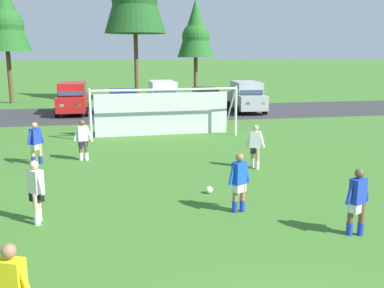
{
  "coord_description": "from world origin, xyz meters",
  "views": [
    {
      "loc": [
        -2.57,
        -4.8,
        4.32
      ],
      "look_at": [
        0.47,
        10.54,
        1.03
      ],
      "focal_mm": 41.54,
      "sensor_mm": 36.0,
      "label": 1
    }
  ],
  "objects_px": {
    "player_winger_left": "(36,143)",
    "parked_car_slot_left": "(123,102)",
    "player_striker_near": "(83,140)",
    "parked_car_slot_center": "(206,100)",
    "soccer_ball": "(209,190)",
    "parked_car_slot_center_right": "(247,96)",
    "player_winger_right": "(357,202)",
    "parked_car_slot_far_left": "(73,98)",
    "soccer_goal": "(163,111)",
    "player_trailing_back": "(36,192)",
    "player_defender_far": "(239,183)",
    "player_midfield_center": "(255,147)",
    "parked_car_slot_center_left": "(163,96)"
  },
  "relations": [
    {
      "from": "player_winger_left",
      "to": "parked_car_slot_center",
      "type": "distance_m",
      "value": 16.63
    },
    {
      "from": "parked_car_slot_center_left",
      "to": "parked_car_slot_center_right",
      "type": "height_order",
      "value": "same"
    },
    {
      "from": "player_winger_left",
      "to": "parked_car_slot_left",
      "type": "distance_m",
      "value": 13.84
    },
    {
      "from": "parked_car_slot_left",
      "to": "parked_car_slot_far_left",
      "type": "bearing_deg",
      "value": 163.96
    },
    {
      "from": "player_defender_far",
      "to": "player_winger_right",
      "type": "height_order",
      "value": "same"
    },
    {
      "from": "soccer_goal",
      "to": "parked_car_slot_far_left",
      "type": "relative_size",
      "value": 1.62
    },
    {
      "from": "player_midfield_center",
      "to": "player_winger_left",
      "type": "height_order",
      "value": "same"
    },
    {
      "from": "soccer_goal",
      "to": "player_winger_left",
      "type": "xyz_separation_m",
      "value": [
        -5.61,
        -4.96,
        -0.47
      ]
    },
    {
      "from": "player_winger_right",
      "to": "parked_car_slot_center",
      "type": "height_order",
      "value": "parked_car_slot_center"
    },
    {
      "from": "soccer_ball",
      "to": "player_winger_right",
      "type": "distance_m",
      "value": 4.67
    },
    {
      "from": "player_trailing_back",
      "to": "parked_car_slot_far_left",
      "type": "distance_m",
      "value": 20.55
    },
    {
      "from": "player_trailing_back",
      "to": "parked_car_slot_center",
      "type": "height_order",
      "value": "parked_car_slot_center"
    },
    {
      "from": "player_winger_left",
      "to": "parked_car_slot_left",
      "type": "height_order",
      "value": "parked_car_slot_left"
    },
    {
      "from": "soccer_ball",
      "to": "player_striker_near",
      "type": "relative_size",
      "value": 0.13
    },
    {
      "from": "player_striker_near",
      "to": "parked_car_slot_center",
      "type": "xyz_separation_m",
      "value": [
        8.04,
        13.15,
        0.05
      ]
    },
    {
      "from": "player_striker_near",
      "to": "player_midfield_center",
      "type": "height_order",
      "value": "same"
    },
    {
      "from": "player_striker_near",
      "to": "soccer_ball",
      "type": "bearing_deg",
      "value": -52.17
    },
    {
      "from": "soccer_ball",
      "to": "parked_car_slot_center_right",
      "type": "xyz_separation_m",
      "value": [
        6.98,
        17.77,
        1.0
      ]
    },
    {
      "from": "player_winger_right",
      "to": "parked_car_slot_far_left",
      "type": "relative_size",
      "value": 0.35
    },
    {
      "from": "player_midfield_center",
      "to": "player_trailing_back",
      "type": "height_order",
      "value": "same"
    },
    {
      "from": "player_winger_left",
      "to": "player_striker_near",
      "type": "bearing_deg",
      "value": 9.22
    },
    {
      "from": "player_trailing_back",
      "to": "parked_car_slot_center_left",
      "type": "distance_m",
      "value": 21.72
    },
    {
      "from": "player_winger_right",
      "to": "player_trailing_back",
      "type": "distance_m",
      "value": 7.87
    },
    {
      "from": "player_winger_right",
      "to": "player_midfield_center",
      "type": "bearing_deg",
      "value": 92.81
    },
    {
      "from": "player_defender_far",
      "to": "parked_car_slot_left",
      "type": "xyz_separation_m",
      "value": [
        -2.23,
        19.82,
        0.05
      ]
    },
    {
      "from": "player_winger_right",
      "to": "parked_car_slot_center",
      "type": "distance_m",
      "value": 22.07
    },
    {
      "from": "player_winger_right",
      "to": "parked_car_slot_center_right",
      "type": "relative_size",
      "value": 0.35
    },
    {
      "from": "player_defender_far",
      "to": "player_winger_left",
      "type": "relative_size",
      "value": 1.0
    },
    {
      "from": "player_striker_near",
      "to": "parked_car_slot_center_right",
      "type": "height_order",
      "value": "parked_car_slot_center_right"
    },
    {
      "from": "parked_car_slot_far_left",
      "to": "player_winger_left",
      "type": "bearing_deg",
      "value": -92.06
    },
    {
      "from": "player_trailing_back",
      "to": "parked_car_slot_center",
      "type": "xyz_separation_m",
      "value": [
        8.93,
        19.74,
        0.05
      ]
    },
    {
      "from": "soccer_goal",
      "to": "parked_car_slot_center",
      "type": "height_order",
      "value": "soccer_goal"
    },
    {
      "from": "player_defender_far",
      "to": "parked_car_slot_center_left",
      "type": "bearing_deg",
      "value": 88.02
    },
    {
      "from": "player_winger_left",
      "to": "parked_car_slot_center_right",
      "type": "height_order",
      "value": "parked_car_slot_center_right"
    },
    {
      "from": "player_midfield_center",
      "to": "parked_car_slot_far_left",
      "type": "bearing_deg",
      "value": 114.69
    },
    {
      "from": "soccer_goal",
      "to": "parked_car_slot_left",
      "type": "height_order",
      "value": "soccer_goal"
    },
    {
      "from": "soccer_ball",
      "to": "player_winger_right",
      "type": "xyz_separation_m",
      "value": [
        2.68,
        -3.76,
        0.71
      ]
    },
    {
      "from": "soccer_goal",
      "to": "player_trailing_back",
      "type": "bearing_deg",
      "value": -112.83
    },
    {
      "from": "player_defender_far",
      "to": "parked_car_slot_left",
      "type": "distance_m",
      "value": 19.94
    },
    {
      "from": "soccer_ball",
      "to": "player_midfield_center",
      "type": "height_order",
      "value": "player_midfield_center"
    },
    {
      "from": "soccer_ball",
      "to": "parked_car_slot_center",
      "type": "bearing_deg",
      "value": 77.43
    },
    {
      "from": "soccer_ball",
      "to": "player_trailing_back",
      "type": "xyz_separation_m",
      "value": [
        -4.85,
        -1.47,
        0.71
      ]
    },
    {
      "from": "parked_car_slot_left",
      "to": "parked_car_slot_center",
      "type": "distance_m",
      "value": 5.89
    },
    {
      "from": "player_midfield_center",
      "to": "player_winger_right",
      "type": "height_order",
      "value": "same"
    },
    {
      "from": "soccer_ball",
      "to": "soccer_goal",
      "type": "xyz_separation_m",
      "value": [
        -0.11,
        9.79,
        1.18
      ]
    },
    {
      "from": "player_trailing_back",
      "to": "parked_car_slot_center_left",
      "type": "height_order",
      "value": "parked_car_slot_center_left"
    },
    {
      "from": "parked_car_slot_center",
      "to": "player_midfield_center",
      "type": "bearing_deg",
      "value": -96.21
    },
    {
      "from": "parked_car_slot_far_left",
      "to": "parked_car_slot_center_left",
      "type": "height_order",
      "value": "same"
    },
    {
      "from": "player_winger_left",
      "to": "parked_car_slot_left",
      "type": "relative_size",
      "value": 0.38
    },
    {
      "from": "soccer_ball",
      "to": "parked_car_slot_center",
      "type": "xyz_separation_m",
      "value": [
        4.07,
        18.27,
        0.77
      ]
    }
  ]
}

